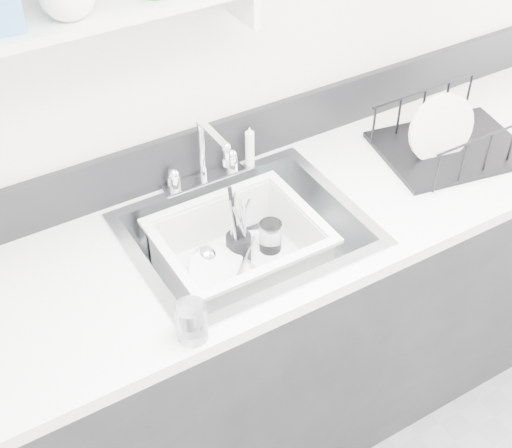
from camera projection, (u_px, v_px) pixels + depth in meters
counter_run at (248, 339)px, 2.26m from camera, size 3.20×0.62×0.92m
backsplash at (196, 152)px, 2.10m from camera, size 3.20×0.02×0.16m
sink at (247, 254)px, 2.02m from camera, size 0.64×0.52×0.20m
faucet at (204, 167)px, 2.08m from camera, size 0.26×0.18×0.23m
side_sprayer at (250, 146)px, 2.14m from camera, size 0.03×0.03×0.14m
wall_shelf at (57, 26)px, 1.58m from camera, size 1.00×0.16×0.12m
wash_tub at (239, 252)px, 2.01m from camera, size 0.56×0.51×0.17m
plate_stack at (223, 279)px, 2.00m from camera, size 0.22×0.22×0.09m
utensil_cup at (238, 246)px, 2.05m from camera, size 0.07×0.07×0.25m
ladle at (229, 265)px, 2.02m from camera, size 0.26×0.25×0.08m
tumbler_in_tub at (270, 236)px, 2.10m from camera, size 0.08×0.08×0.10m
tumbler_counter at (192, 322)px, 1.64m from camera, size 0.08×0.08×0.10m
dish_rack at (454, 129)px, 2.19m from camera, size 0.50×0.41×0.15m
bowl_small at (284, 277)px, 2.01m from camera, size 0.12×0.12×0.03m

